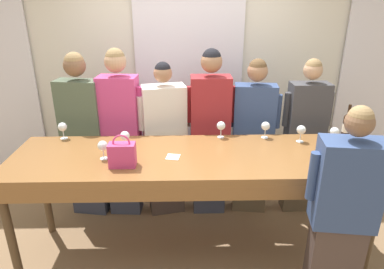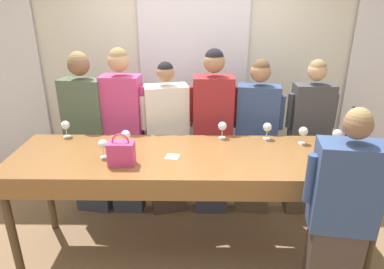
{
  "view_description": "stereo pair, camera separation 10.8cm",
  "coord_description": "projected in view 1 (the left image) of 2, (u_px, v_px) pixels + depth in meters",
  "views": [
    {
      "loc": [
        -0.07,
        -2.64,
        2.3
      ],
      "look_at": [
        0.0,
        0.09,
        1.19
      ],
      "focal_mm": 32.0,
      "sensor_mm": 36.0,
      "label": 1
    },
    {
      "loc": [
        0.04,
        -2.64,
        2.3
      ],
      "look_at": [
        0.0,
        0.09,
        1.19
      ],
      "focal_mm": 32.0,
      "sensor_mm": 36.0,
      "label": 2
    }
  ],
  "objects": [
    {
      "name": "wall_back",
      "position": [
        189.0,
        75.0,
        4.17
      ],
      "size": [
        12.0,
        0.06,
        2.8
      ],
      "color": "silver",
      "rests_on": "ground_plane"
    },
    {
      "name": "napkin",
      "position": [
        173.0,
        157.0,
        2.87
      ],
      "size": [
        0.13,
        0.13,
        0.0
      ],
      "color": "white",
      "rests_on": "tasting_bar"
    },
    {
      "name": "handbag",
      "position": [
        122.0,
        154.0,
        2.69
      ],
      "size": [
        0.21,
        0.12,
        0.27
      ],
      "color": "#C63870",
      "rests_on": "tasting_bar"
    },
    {
      "name": "wine_glass_center_right",
      "position": [
        62.0,
        127.0,
        3.21
      ],
      "size": [
        0.08,
        0.08,
        0.16
      ],
      "color": "white",
      "rests_on": "tasting_bar"
    },
    {
      "name": "wine_glass_center_left",
      "position": [
        103.0,
        146.0,
        2.8
      ],
      "size": [
        0.08,
        0.08,
        0.16
      ],
      "color": "white",
      "rests_on": "tasting_bar"
    },
    {
      "name": "tasting_bar",
      "position": [
        192.0,
        165.0,
        2.93
      ],
      "size": [
        3.09,
        0.88,
        1.04
      ],
      "color": "brown",
      "rests_on": "ground_plane"
    },
    {
      "name": "ground_plane",
      "position": [
        192.0,
        252.0,
        3.31
      ],
      "size": [
        18.0,
        18.0,
        0.0
      ],
      "primitive_type": "plane",
      "color": "#846647"
    },
    {
      "name": "wine_glass_front_right",
      "position": [
        301.0,
        130.0,
        3.14
      ],
      "size": [
        0.08,
        0.08,
        0.16
      ],
      "color": "white",
      "rests_on": "tasting_bar"
    },
    {
      "name": "guest_navy_coat",
      "position": [
        253.0,
        137.0,
        3.67
      ],
      "size": [
        0.55,
        0.26,
        1.73
      ],
      "color": "brown",
      "rests_on": "ground_plane"
    },
    {
      "name": "guest_striped_shirt",
      "position": [
        210.0,
        133.0,
        3.64
      ],
      "size": [
        0.52,
        0.25,
        1.83
      ],
      "color": "#383D51",
      "rests_on": "ground_plane"
    },
    {
      "name": "wine_bottle",
      "position": [
        347.0,
        125.0,
        3.25
      ],
      "size": [
        0.08,
        0.08,
        0.32
      ],
      "color": "black",
      "rests_on": "tasting_bar"
    },
    {
      "name": "wine_glass_back_left",
      "position": [
        221.0,
        126.0,
        3.24
      ],
      "size": [
        0.08,
        0.08,
        0.16
      ],
      "color": "white",
      "rests_on": "tasting_bar"
    },
    {
      "name": "guest_olive_jacket",
      "position": [
        83.0,
        134.0,
        3.61
      ],
      "size": [
        0.56,
        0.27,
        1.8
      ],
      "color": "#383D51",
      "rests_on": "ground_plane"
    },
    {
      "name": "wine_glass_front_mid",
      "position": [
        334.0,
        132.0,
        3.09
      ],
      "size": [
        0.08,
        0.08,
        0.16
      ],
      "color": "white",
      "rests_on": "tasting_bar"
    },
    {
      "name": "curtain_panel_center",
      "position": [
        189.0,
        81.0,
        4.13
      ],
      "size": [
        1.27,
        0.03,
        2.69
      ],
      "color": "white",
      "rests_on": "ground_plane"
    },
    {
      "name": "wine_glass_center_mid",
      "position": [
        125.0,
        136.0,
        3.0
      ],
      "size": [
        0.08,
        0.08,
        0.16
      ],
      "color": "white",
      "rests_on": "tasting_bar"
    },
    {
      "name": "guest_cream_sweater",
      "position": [
        165.0,
        141.0,
        3.66
      ],
      "size": [
        0.55,
        0.33,
        1.7
      ],
      "color": "#473833",
      "rests_on": "ground_plane"
    },
    {
      "name": "host_pouring",
      "position": [
        341.0,
        218.0,
        2.41
      ],
      "size": [
        0.54,
        0.3,
        1.67
      ],
      "color": "#473833",
      "rests_on": "ground_plane"
    },
    {
      "name": "guest_beige_cap",
      "position": [
        304.0,
        137.0,
        3.68
      ],
      "size": [
        0.51,
        0.22,
        1.73
      ],
      "color": "brown",
      "rests_on": "ground_plane"
    },
    {
      "name": "guest_pink_top",
      "position": [
        121.0,
        133.0,
        3.61
      ],
      "size": [
        0.51,
        0.27,
        1.84
      ],
      "color": "#383D51",
      "rests_on": "ground_plane"
    },
    {
      "name": "wine_glass_front_left",
      "position": [
        266.0,
        126.0,
        3.23
      ],
      "size": [
        0.08,
        0.08,
        0.16
      ],
      "color": "white",
      "rests_on": "tasting_bar"
    }
  ]
}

